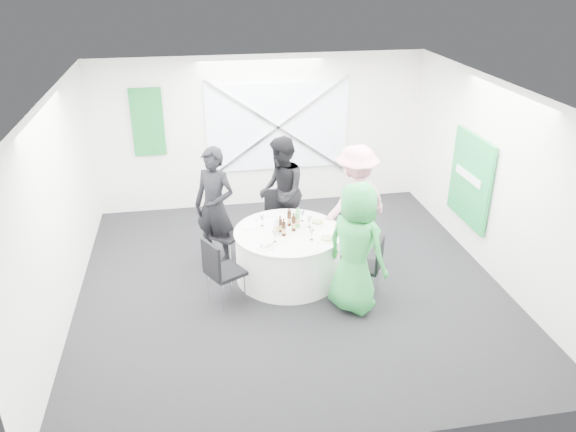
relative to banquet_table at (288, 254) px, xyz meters
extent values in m
plane|color=black|center=(0.00, -0.20, -0.38)|extent=(6.00, 6.00, 0.00)
plane|color=white|center=(0.00, -0.20, 2.42)|extent=(6.00, 6.00, 0.00)
plane|color=white|center=(0.00, 2.80, 1.02)|extent=(6.00, 0.00, 6.00)
plane|color=white|center=(0.00, -3.20, 1.02)|extent=(6.00, 0.00, 6.00)
plane|color=white|center=(-3.00, -0.20, 1.02)|extent=(0.00, 6.00, 6.00)
plane|color=white|center=(3.00, -0.20, 1.02)|extent=(0.00, 6.00, 6.00)
cube|color=silver|center=(0.30, 2.76, 1.12)|extent=(2.60, 0.03, 1.60)
cube|color=silver|center=(0.30, 2.72, 1.12)|extent=(2.63, 0.05, 1.84)
cube|color=silver|center=(0.30, 2.72, 1.12)|extent=(2.63, 0.05, 1.84)
cube|color=#156D33|center=(-2.00, 2.75, 1.32)|extent=(0.55, 0.04, 1.20)
cube|color=green|center=(2.94, 0.40, 0.82)|extent=(0.05, 1.20, 1.40)
cylinder|color=silver|center=(0.00, 0.00, -0.01)|extent=(1.52, 1.52, 0.74)
cylinder|color=silver|center=(0.00, 0.00, 0.37)|extent=(1.56, 1.56, 0.02)
cube|color=black|center=(0.02, 0.97, 0.08)|extent=(0.43, 0.43, 0.05)
cube|color=black|center=(0.02, 1.17, 0.33)|extent=(0.41, 0.05, 0.46)
cylinder|color=silver|center=(0.19, 1.14, -0.16)|extent=(0.02, 0.02, 0.44)
cylinder|color=silver|center=(-0.15, 1.14, -0.16)|extent=(0.02, 0.02, 0.44)
cylinder|color=silver|center=(0.19, 0.79, -0.16)|extent=(0.02, 0.02, 0.44)
cylinder|color=silver|center=(-0.16, 0.80, -0.16)|extent=(0.02, 0.02, 0.44)
cube|color=black|center=(-0.84, 0.68, 0.04)|extent=(0.55, 0.55, 0.05)
cube|color=black|center=(-0.98, 0.79, 0.27)|extent=(0.26, 0.31, 0.42)
cylinder|color=silver|center=(-0.86, 0.90, -0.18)|extent=(0.02, 0.02, 0.40)
cylinder|color=silver|center=(-1.06, 0.65, -0.18)|extent=(0.02, 0.02, 0.40)
cylinder|color=silver|center=(-0.62, 0.70, -0.18)|extent=(0.02, 0.02, 0.40)
cylinder|color=silver|center=(-0.82, 0.45, -0.18)|extent=(0.02, 0.02, 0.40)
cube|color=black|center=(0.95, 0.64, 0.02)|extent=(0.52, 0.52, 0.04)
cube|color=black|center=(1.10, 0.74, 0.24)|extent=(0.23, 0.31, 0.40)
cylinder|color=silver|center=(1.16, 0.60, -0.19)|extent=(0.02, 0.02, 0.38)
cylinder|color=silver|center=(0.99, 0.85, -0.19)|extent=(0.02, 0.02, 0.38)
cylinder|color=silver|center=(0.91, 0.43, -0.19)|extent=(0.02, 0.02, 0.38)
cylinder|color=silver|center=(0.74, 0.68, -0.19)|extent=(0.02, 0.02, 0.38)
cube|color=black|center=(0.99, -0.60, 0.03)|extent=(0.53, 0.53, 0.05)
cube|color=black|center=(1.15, -0.70, 0.26)|extent=(0.22, 0.33, 0.41)
cylinder|color=silver|center=(1.05, -0.82, -0.18)|extent=(0.02, 0.02, 0.40)
cylinder|color=silver|center=(1.21, -0.55, -0.18)|extent=(0.02, 0.02, 0.40)
cylinder|color=silver|center=(0.78, -0.65, -0.18)|extent=(0.02, 0.02, 0.40)
cylinder|color=silver|center=(0.94, -0.39, -0.18)|extent=(0.02, 0.02, 0.40)
cube|color=black|center=(-0.94, -0.51, 0.10)|extent=(0.60, 0.60, 0.05)
cube|color=black|center=(-1.13, -0.61, 0.36)|extent=(0.24, 0.39, 0.48)
cylinder|color=silver|center=(-1.19, -0.43, -0.15)|extent=(0.02, 0.02, 0.46)
cylinder|color=silver|center=(-1.02, -0.75, -0.15)|extent=(0.02, 0.02, 0.46)
cylinder|color=silver|center=(-0.87, -0.26, -0.15)|extent=(0.02, 0.02, 0.46)
cylinder|color=silver|center=(-0.70, -0.58, -0.15)|extent=(0.02, 0.02, 0.46)
imported|color=black|center=(-1.00, 0.71, 0.54)|extent=(0.80, 0.74, 1.83)
imported|color=black|center=(0.08, 1.09, 0.53)|extent=(0.55, 0.92, 1.81)
imported|color=pink|center=(1.13, 0.48, 0.53)|extent=(1.30, 0.96, 1.83)
imported|color=green|center=(0.73, -0.92, 0.52)|extent=(1.00, 1.05, 1.81)
cylinder|color=white|center=(-0.01, 0.57, 0.39)|extent=(0.29, 0.29, 0.01)
cylinder|color=white|center=(-0.54, 0.27, 0.39)|extent=(0.28, 0.28, 0.01)
cylinder|color=white|center=(0.48, 0.18, 0.39)|extent=(0.27, 0.27, 0.01)
cylinder|color=#93AF5E|center=(0.48, 0.18, 0.41)|extent=(0.17, 0.17, 0.02)
cylinder|color=white|center=(0.48, -0.37, 0.39)|extent=(0.26, 0.26, 0.01)
cylinder|color=#93AF5E|center=(0.48, -0.37, 0.41)|extent=(0.17, 0.17, 0.02)
cylinder|color=white|center=(-0.40, -0.42, 0.39)|extent=(0.25, 0.25, 0.01)
cube|color=silver|center=(-0.37, -0.41, 0.42)|extent=(0.19, 0.18, 0.04)
cylinder|color=#361909|center=(-0.11, 0.00, 0.47)|extent=(0.06, 0.06, 0.19)
cylinder|color=#361909|center=(-0.11, 0.00, 0.60)|extent=(0.02, 0.02, 0.06)
cylinder|color=tan|center=(-0.11, 0.00, 0.45)|extent=(0.06, 0.06, 0.07)
cylinder|color=#361909|center=(0.05, 0.18, 0.49)|extent=(0.06, 0.06, 0.21)
cylinder|color=#361909|center=(0.05, 0.18, 0.62)|extent=(0.02, 0.02, 0.06)
cylinder|color=tan|center=(0.05, 0.18, 0.47)|extent=(0.06, 0.06, 0.08)
cylinder|color=#361909|center=(0.08, 0.00, 0.49)|extent=(0.06, 0.06, 0.22)
cylinder|color=#361909|center=(0.08, 0.00, 0.63)|extent=(0.02, 0.02, 0.06)
cylinder|color=tan|center=(0.08, 0.00, 0.47)|extent=(0.06, 0.06, 0.08)
cylinder|color=#361909|center=(-0.08, -0.13, 0.48)|extent=(0.06, 0.06, 0.21)
cylinder|color=#361909|center=(-0.08, -0.13, 0.62)|extent=(0.02, 0.02, 0.06)
cylinder|color=tan|center=(-0.08, -0.13, 0.46)|extent=(0.06, 0.06, 0.07)
cylinder|color=green|center=(0.16, 0.11, 0.50)|extent=(0.08, 0.08, 0.24)
cylinder|color=green|center=(0.16, 0.11, 0.65)|extent=(0.03, 0.03, 0.06)
cylinder|color=tan|center=(0.16, 0.11, 0.48)|extent=(0.08, 0.08, 0.09)
cylinder|color=white|center=(-0.18, -0.07, 0.50)|extent=(0.08, 0.08, 0.24)
cylinder|color=white|center=(-0.18, -0.07, 0.65)|extent=(0.03, 0.03, 0.06)
cylinder|color=tan|center=(-0.18, -0.07, 0.47)|extent=(0.08, 0.08, 0.08)
cylinder|color=white|center=(0.33, 0.08, 0.38)|extent=(0.06, 0.06, 0.00)
cylinder|color=white|center=(0.33, 0.08, 0.43)|extent=(0.01, 0.01, 0.10)
cone|color=white|center=(0.33, 0.08, 0.51)|extent=(0.07, 0.07, 0.08)
cylinder|color=white|center=(-0.34, 0.24, 0.38)|extent=(0.06, 0.06, 0.00)
cylinder|color=white|center=(-0.34, 0.24, 0.43)|extent=(0.01, 0.01, 0.10)
cone|color=white|center=(-0.34, 0.24, 0.51)|extent=(0.07, 0.07, 0.08)
cylinder|color=white|center=(0.08, 0.33, 0.38)|extent=(0.06, 0.06, 0.00)
cylinder|color=white|center=(0.08, 0.33, 0.43)|extent=(0.01, 0.01, 0.10)
cone|color=white|center=(0.08, 0.33, 0.51)|extent=(0.07, 0.07, 0.08)
cylinder|color=white|center=(0.27, 0.29, 0.38)|extent=(0.06, 0.06, 0.00)
cylinder|color=white|center=(0.27, 0.29, 0.43)|extent=(0.01, 0.01, 0.10)
cone|color=white|center=(0.27, 0.29, 0.51)|extent=(0.07, 0.07, 0.08)
cylinder|color=white|center=(-0.24, -0.29, 0.38)|extent=(0.06, 0.06, 0.00)
cylinder|color=white|center=(-0.24, -0.29, 0.43)|extent=(0.01, 0.01, 0.10)
cone|color=white|center=(-0.24, -0.29, 0.51)|extent=(0.07, 0.07, 0.08)
cylinder|color=white|center=(0.28, -0.32, 0.38)|extent=(0.06, 0.06, 0.00)
cylinder|color=white|center=(0.28, -0.32, 0.43)|extent=(0.01, 0.01, 0.10)
cone|color=white|center=(0.28, -0.32, 0.51)|extent=(0.07, 0.07, 0.08)
cube|color=silver|center=(0.21, 0.54, 0.38)|extent=(0.15, 0.03, 0.01)
cube|color=silver|center=(-0.22, 0.53, 0.38)|extent=(0.15, 0.03, 0.01)
cube|color=silver|center=(-0.51, -0.26, 0.38)|extent=(0.12, 0.12, 0.01)
cube|color=silver|center=(-0.32, -0.48, 0.38)|extent=(0.11, 0.13, 0.01)
cube|color=silver|center=(0.34, -0.47, 0.38)|extent=(0.10, 0.13, 0.01)
cube|color=silver|center=(0.51, -0.26, 0.38)|extent=(0.12, 0.12, 0.01)
cube|color=silver|center=(-0.42, 0.39, 0.38)|extent=(0.08, 0.14, 0.01)
cube|color=silver|center=(-0.55, 0.16, 0.38)|extent=(0.10, 0.13, 0.01)
cube|color=silver|center=(0.54, 0.19, 0.38)|extent=(0.10, 0.13, 0.01)
cube|color=silver|center=(0.40, 0.41, 0.38)|extent=(0.08, 0.14, 0.01)
camera|label=1|loc=(-1.26, -7.08, 4.00)|focal=35.00mm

